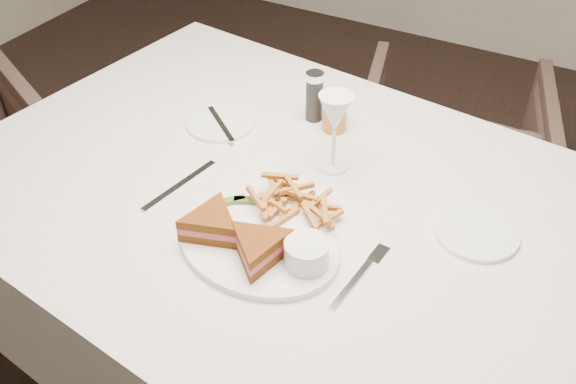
% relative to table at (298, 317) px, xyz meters
% --- Properties ---
extents(table, '(1.59, 1.17, 0.75)m').
position_rel_table_xyz_m(table, '(0.00, 0.00, 0.00)').
color(table, silver).
rests_on(table, ground).
extents(chair_far, '(0.73, 0.70, 0.62)m').
position_rel_table_xyz_m(chair_far, '(0.09, 0.93, -0.07)').
color(chair_far, '#4B372E').
rests_on(chair_far, ground).
extents(table_setting, '(0.79, 0.63, 0.18)m').
position_rel_table_xyz_m(table_setting, '(-0.00, -0.06, 0.41)').
color(table_setting, white).
rests_on(table_setting, table).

